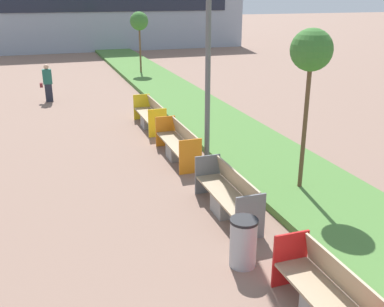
% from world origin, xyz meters
% --- Properties ---
extents(planter_grass_strip, '(2.80, 120.00, 0.18)m').
position_xyz_m(planter_grass_strip, '(3.20, 12.00, 0.09)').
color(planter_grass_strip, '#4C7A38').
rests_on(planter_grass_strip, ground).
extents(building_backdrop, '(21.06, 8.11, 6.66)m').
position_xyz_m(building_backdrop, '(4.00, 39.63, 3.33)').
color(building_backdrop, '#939EAD').
rests_on(building_backdrop, ground).
extents(bench_red_frame, '(0.65, 2.09, 0.94)m').
position_xyz_m(bench_red_frame, '(0.94, 3.15, 0.37)').
color(bench_red_frame, gray).
rests_on(bench_red_frame, ground).
extents(bench_grey_frame, '(0.65, 2.34, 0.94)m').
position_xyz_m(bench_grey_frame, '(0.94, 6.79, 0.37)').
color(bench_grey_frame, gray).
rests_on(bench_grey_frame, ground).
extents(bench_orange_frame, '(0.65, 2.45, 0.94)m').
position_xyz_m(bench_orange_frame, '(0.94, 10.41, 0.38)').
color(bench_orange_frame, gray).
rests_on(bench_orange_frame, ground).
extents(bench_yellow_frame, '(0.65, 2.37, 0.94)m').
position_xyz_m(bench_yellow_frame, '(0.94, 13.75, 0.38)').
color(bench_yellow_frame, gray).
rests_on(bench_yellow_frame, ground).
extents(litter_bin, '(0.49, 0.49, 0.89)m').
position_xyz_m(litter_bin, '(0.42, 4.91, 0.45)').
color(litter_bin, '#9EA0A5').
rests_on(litter_bin, ground).
extents(sapling_tree_near, '(0.92, 0.92, 3.81)m').
position_xyz_m(sapling_tree_near, '(2.96, 7.20, 3.28)').
color(sapling_tree_near, brown).
rests_on(sapling_tree_near, ground).
extents(sapling_tree_far, '(1.01, 1.01, 3.51)m').
position_xyz_m(sapling_tree_far, '(2.96, 24.21, 2.96)').
color(sapling_tree_far, brown).
rests_on(sapling_tree_far, ground).
extents(pedestrian_walking, '(0.53, 0.24, 1.61)m').
position_xyz_m(pedestrian_walking, '(-2.30, 19.04, 0.81)').
color(pedestrian_walking, '#232633').
rests_on(pedestrian_walking, ground).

